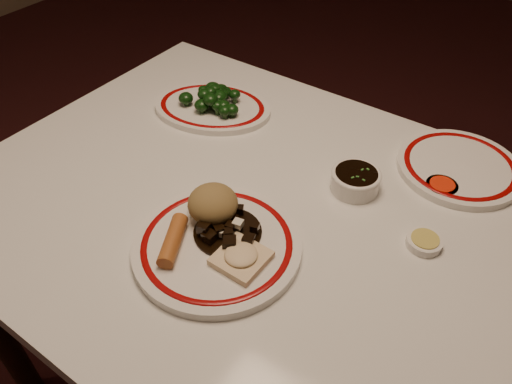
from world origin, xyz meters
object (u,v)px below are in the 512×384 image
at_px(dining_table, 260,237).
at_px(broccoli_plate, 212,107).
at_px(main_plate, 217,246).
at_px(broccoli_pile, 215,97).
at_px(soy_bowl, 355,181).
at_px(fried_wonton, 241,257).
at_px(stirfry_heap, 225,230).
at_px(rice_mound, 213,204).
at_px(spring_roll, 173,240).

bearing_deg(dining_table, broccoli_plate, 144.20).
xyz_separation_m(dining_table, main_plate, (0.00, -0.14, 0.10)).
xyz_separation_m(broccoli_pile, soy_bowl, (0.41, -0.06, -0.02)).
bearing_deg(fried_wonton, dining_table, 113.22).
height_order(dining_table, stirfry_heap, stirfry_heap).
bearing_deg(dining_table, broccoli_pile, 143.06).
height_order(rice_mound, soy_bowl, rice_mound).
height_order(dining_table, soy_bowl, soy_bowl).
xyz_separation_m(rice_mound, spring_roll, (-0.01, -0.10, -0.02)).
bearing_deg(broccoli_pile, broccoli_plate, -158.34).
bearing_deg(stirfry_heap, dining_table, 91.52).
height_order(rice_mound, broccoli_pile, rice_mound).
bearing_deg(stirfry_heap, broccoli_pile, 131.15).
distance_m(broccoli_plate, soy_bowl, 0.42).
bearing_deg(dining_table, soy_bowl, 49.65).
xyz_separation_m(stirfry_heap, broccoli_pile, (-0.28, 0.32, 0.01)).
bearing_deg(spring_roll, broccoli_pile, 91.99).
xyz_separation_m(spring_roll, fried_wonton, (0.12, 0.04, -0.00)).
distance_m(spring_roll, broccoli_plate, 0.46).
bearing_deg(soy_bowl, broccoli_pile, 171.58).
relative_size(rice_mound, stirfry_heap, 0.75).
relative_size(fried_wonton, soy_bowl, 0.86).
relative_size(stirfry_heap, broccoli_plate, 0.36).
bearing_deg(spring_roll, soy_bowl, 34.13).
bearing_deg(soy_bowl, dining_table, -130.35).
bearing_deg(main_plate, broccoli_pile, 129.07).
relative_size(broccoli_plate, broccoli_pile, 2.22).
xyz_separation_m(fried_wonton, broccoli_pile, (-0.34, 0.36, 0.01)).
distance_m(main_plate, rice_mound, 0.08).
distance_m(main_plate, stirfry_heap, 0.03).
bearing_deg(dining_table, main_plate, -88.80).
height_order(broccoli_plate, soy_bowl, soy_bowl).
bearing_deg(dining_table, spring_roll, -106.04).
height_order(dining_table, broccoli_pile, broccoli_pile).
bearing_deg(rice_mound, dining_table, 65.08).
bearing_deg(fried_wonton, soy_bowl, 77.64).
bearing_deg(soy_bowl, broccoli_plate, 172.15).
distance_m(stirfry_heap, broccoli_pile, 0.43).
bearing_deg(main_plate, rice_mound, 133.44).
height_order(spring_roll, stirfry_heap, stirfry_heap).
distance_m(fried_wonton, soy_bowl, 0.30).
xyz_separation_m(fried_wonton, soy_bowl, (0.07, 0.30, -0.01)).
distance_m(spring_roll, soy_bowl, 0.38).
bearing_deg(main_plate, dining_table, 91.20).
bearing_deg(main_plate, soy_bowl, 66.60).
relative_size(dining_table, rice_mound, 12.96).
xyz_separation_m(main_plate, broccoli_plate, (-0.29, 0.35, -0.00)).
bearing_deg(rice_mound, main_plate, -46.56).
bearing_deg(broccoli_plate, broccoli_pile, 21.66).
xyz_separation_m(dining_table, soy_bowl, (0.13, 0.15, 0.11)).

